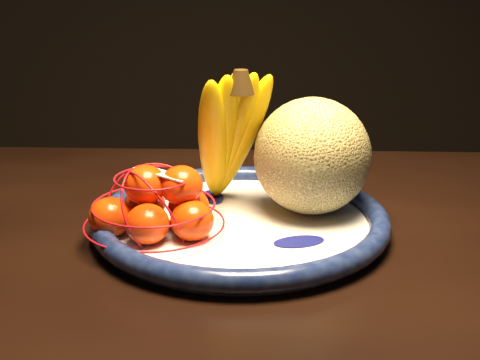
{
  "coord_description": "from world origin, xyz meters",
  "views": [
    {
      "loc": [
        -0.21,
        -0.89,
        1.07
      ],
      "look_at": [
        -0.14,
        -0.05,
        0.78
      ],
      "focal_mm": 50.0,
      "sensor_mm": 36.0,
      "label": 1
    }
  ],
  "objects": [
    {
      "name": "cantaloupe",
      "position": [
        -0.04,
        -0.03,
        0.81
      ],
      "size": [
        0.16,
        0.16,
        0.16
      ],
      "primitive_type": "sphere",
      "color": "olive",
      "rests_on": "fruit_bowl"
    },
    {
      "name": "fruit_bowl",
      "position": [
        -0.14,
        -0.06,
        0.73
      ],
      "size": [
        0.4,
        0.4,
        0.03
      ],
      "rotation": [
        0.0,
        0.0,
        -0.42
      ],
      "color": "white",
      "rests_on": "dining_table"
    },
    {
      "name": "banana_bunch",
      "position": [
        -0.15,
        0.0,
        0.84
      ],
      "size": [
        0.13,
        0.14,
        0.21
      ],
      "rotation": [
        0.0,
        0.0,
        0.42
      ],
      "color": "#DBA605",
      "rests_on": "fruit_bowl"
    },
    {
      "name": "price_tag",
      "position": [
        -0.24,
        -0.09,
        0.81
      ],
      "size": [
        0.08,
        0.06,
        0.01
      ],
      "primitive_type": "cube",
      "rotation": [
        -0.14,
        0.1,
        -0.55
      ],
      "color": "white",
      "rests_on": "mandarin_bag"
    },
    {
      "name": "dining_table",
      "position": [
        0.01,
        -0.11,
        0.64
      ],
      "size": [
        1.52,
        1.03,
        0.71
      ],
      "rotation": [
        0.0,
        0.0,
        -0.13
      ],
      "color": "black",
      "rests_on": "ground"
    },
    {
      "name": "mandarin_bag",
      "position": [
        -0.25,
        -0.09,
        0.76
      ],
      "size": [
        0.23,
        0.23,
        0.11
      ],
      "rotation": [
        0.0,
        0.0,
        -0.34
      ],
      "color": "#EC3000",
      "rests_on": "fruit_bowl"
    }
  ]
}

